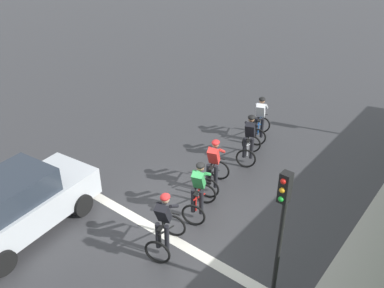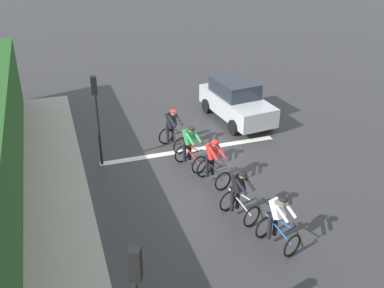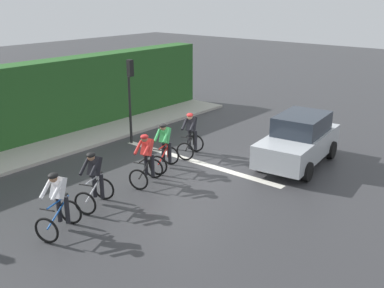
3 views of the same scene
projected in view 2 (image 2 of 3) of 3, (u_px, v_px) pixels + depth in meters
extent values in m
plane|color=#333335|center=(197.00, 161.00, 16.78)|extent=(80.00, 80.00, 0.00)
cube|color=#ADA89E|center=(46.00, 218.00, 13.53)|extent=(2.80, 20.10, 0.12)
cube|color=gray|center=(13.00, 218.00, 13.17)|extent=(0.44, 20.10, 0.56)
cube|color=silver|center=(190.00, 150.00, 17.51)|extent=(7.00, 0.30, 0.01)
torus|color=black|center=(292.00, 246.00, 11.99)|extent=(0.66, 0.30, 0.68)
torus|color=black|center=(264.00, 227.00, 12.69)|extent=(0.66, 0.30, 0.68)
cylinder|color=#1E59B2|center=(278.00, 229.00, 12.22)|extent=(0.39, 0.94, 0.51)
cylinder|color=#1E59B2|center=(270.00, 223.00, 12.42)|extent=(0.04, 0.04, 0.55)
cylinder|color=#1E59B2|center=(281.00, 222.00, 12.06)|extent=(0.29, 0.68, 0.04)
cube|color=black|center=(271.00, 214.00, 12.29)|extent=(0.17, 0.24, 0.04)
cylinder|color=black|center=(291.00, 229.00, 11.83)|extent=(0.40, 0.18, 0.03)
cube|color=white|center=(277.00, 208.00, 12.01)|extent=(0.43, 0.49, 0.57)
sphere|color=#9E7051|center=(283.00, 201.00, 11.76)|extent=(0.20, 0.20, 0.20)
ellipsoid|color=black|center=(283.00, 199.00, 11.73)|extent=(0.32, 0.35, 0.14)
cylinder|color=black|center=(276.00, 224.00, 12.44)|extent=(0.12, 0.12, 0.74)
cylinder|color=black|center=(270.00, 228.00, 12.30)|extent=(0.12, 0.12, 0.74)
cylinder|color=white|center=(290.00, 209.00, 11.88)|extent=(0.25, 0.48, 0.37)
cylinder|color=white|center=(282.00, 214.00, 11.70)|extent=(0.25, 0.48, 0.37)
torus|color=black|center=(252.00, 217.00, 13.13)|extent=(0.66, 0.30, 0.68)
torus|color=black|center=(228.00, 201.00, 13.83)|extent=(0.66, 0.30, 0.68)
cylinder|color=silver|center=(240.00, 202.00, 13.37)|extent=(0.39, 0.94, 0.51)
cylinder|color=silver|center=(233.00, 197.00, 13.56)|extent=(0.04, 0.04, 0.55)
cylinder|color=silver|center=(241.00, 195.00, 13.20)|extent=(0.30, 0.68, 0.04)
cube|color=black|center=(233.00, 188.00, 13.43)|extent=(0.17, 0.24, 0.04)
cylinder|color=black|center=(250.00, 201.00, 12.97)|extent=(0.40, 0.18, 0.03)
cube|color=black|center=(238.00, 183.00, 13.15)|extent=(0.43, 0.49, 0.57)
sphere|color=#9E7051|center=(243.00, 176.00, 12.90)|extent=(0.20, 0.20, 0.20)
ellipsoid|color=black|center=(243.00, 174.00, 12.87)|extent=(0.32, 0.35, 0.14)
cylinder|color=black|center=(238.00, 198.00, 13.58)|extent=(0.12, 0.12, 0.74)
cylinder|color=black|center=(232.00, 201.00, 13.45)|extent=(0.12, 0.12, 0.74)
cylinder|color=black|center=(249.00, 183.00, 13.02)|extent=(0.26, 0.48, 0.37)
cylinder|color=black|center=(241.00, 187.00, 12.84)|extent=(0.26, 0.48, 0.37)
torus|color=black|center=(223.00, 181.00, 14.85)|extent=(0.67, 0.25, 0.68)
torus|color=black|center=(204.00, 168.00, 15.60)|extent=(0.67, 0.25, 0.68)
cylinder|color=black|center=(214.00, 168.00, 15.11)|extent=(0.33, 0.96, 0.51)
cylinder|color=black|center=(208.00, 164.00, 15.32)|extent=(0.04, 0.04, 0.55)
cylinder|color=black|center=(215.00, 162.00, 14.95)|extent=(0.25, 0.70, 0.04)
cube|color=black|center=(208.00, 156.00, 15.19)|extent=(0.16, 0.24, 0.04)
cylinder|color=black|center=(221.00, 167.00, 14.70)|extent=(0.41, 0.15, 0.03)
cube|color=red|center=(212.00, 151.00, 14.90)|extent=(0.40, 0.48, 0.57)
sphere|color=#9E7051|center=(215.00, 144.00, 14.65)|extent=(0.20, 0.20, 0.20)
ellipsoid|color=red|center=(215.00, 142.00, 14.61)|extent=(0.31, 0.34, 0.14)
cylinder|color=black|center=(213.00, 165.00, 15.33)|extent=(0.12, 0.12, 0.74)
cylinder|color=black|center=(207.00, 167.00, 15.21)|extent=(0.12, 0.12, 0.74)
cylinder|color=red|center=(221.00, 151.00, 14.75)|extent=(0.22, 0.48, 0.37)
cylinder|color=red|center=(214.00, 154.00, 14.59)|extent=(0.22, 0.48, 0.37)
torus|color=black|center=(199.00, 165.00, 15.81)|extent=(0.66, 0.28, 0.68)
torus|color=black|center=(182.00, 154.00, 16.53)|extent=(0.66, 0.28, 0.68)
cylinder|color=red|center=(191.00, 153.00, 16.06)|extent=(0.36, 0.95, 0.51)
cylinder|color=red|center=(185.00, 149.00, 16.26)|extent=(0.04, 0.04, 0.55)
cylinder|color=red|center=(191.00, 147.00, 15.89)|extent=(0.27, 0.69, 0.04)
cube|color=black|center=(185.00, 142.00, 16.13)|extent=(0.17, 0.24, 0.04)
cylinder|color=black|center=(198.00, 151.00, 15.65)|extent=(0.41, 0.17, 0.03)
cube|color=green|center=(189.00, 137.00, 15.84)|extent=(0.42, 0.48, 0.57)
sphere|color=#9E7051|center=(191.00, 130.00, 15.59)|extent=(0.20, 0.20, 0.20)
ellipsoid|color=black|center=(191.00, 128.00, 15.56)|extent=(0.32, 0.34, 0.14)
cylinder|color=black|center=(190.00, 150.00, 16.27)|extent=(0.12, 0.12, 0.74)
cylinder|color=black|center=(184.00, 152.00, 16.14)|extent=(0.12, 0.12, 0.74)
cylinder|color=green|center=(197.00, 137.00, 15.70)|extent=(0.24, 0.48, 0.37)
cylinder|color=green|center=(190.00, 139.00, 15.53)|extent=(0.24, 0.48, 0.37)
torus|color=black|center=(181.00, 146.00, 17.12)|extent=(0.67, 0.27, 0.68)
torus|color=black|center=(166.00, 136.00, 17.85)|extent=(0.67, 0.27, 0.68)
cylinder|color=black|center=(173.00, 135.00, 17.37)|extent=(0.35, 0.95, 0.51)
cylinder|color=black|center=(169.00, 131.00, 17.58)|extent=(0.04, 0.04, 0.55)
cylinder|color=black|center=(174.00, 129.00, 17.21)|extent=(0.26, 0.69, 0.04)
cube|color=black|center=(168.00, 125.00, 17.44)|extent=(0.16, 0.24, 0.04)
cylinder|color=black|center=(179.00, 133.00, 16.96)|extent=(0.41, 0.16, 0.03)
cube|color=black|center=(171.00, 119.00, 17.16)|extent=(0.41, 0.48, 0.57)
sphere|color=tan|center=(173.00, 113.00, 16.90)|extent=(0.20, 0.20, 0.20)
ellipsoid|color=red|center=(173.00, 111.00, 16.87)|extent=(0.31, 0.34, 0.14)
cylinder|color=black|center=(173.00, 133.00, 17.59)|extent=(0.12, 0.12, 0.74)
cylinder|color=black|center=(167.00, 134.00, 17.46)|extent=(0.12, 0.12, 0.74)
cylinder|color=black|center=(179.00, 119.00, 17.01)|extent=(0.23, 0.48, 0.37)
cylinder|color=black|center=(172.00, 122.00, 16.84)|extent=(0.23, 0.48, 0.37)
cube|color=#B7BCC1|center=(237.00, 105.00, 19.78)|extent=(2.14, 4.26, 0.80)
cube|color=#262D38|center=(235.00, 87.00, 19.65)|extent=(1.72, 2.28, 0.66)
cylinder|color=black|center=(268.00, 120.00, 19.23)|extent=(0.29, 0.66, 0.64)
cylinder|color=black|center=(234.00, 127.00, 18.62)|extent=(0.29, 0.66, 0.64)
cylinder|color=black|center=(238.00, 100.00, 21.29)|extent=(0.29, 0.66, 0.64)
cylinder|color=black|center=(207.00, 106.00, 20.67)|extent=(0.29, 0.66, 0.64)
cube|color=#EAEACC|center=(272.00, 118.00, 18.30)|extent=(0.29, 0.11, 0.16)
cube|color=#EAEACC|center=(251.00, 122.00, 17.92)|extent=(0.29, 0.11, 0.16)
cylinder|color=black|center=(99.00, 131.00, 15.93)|extent=(0.10, 0.10, 2.70)
cube|color=black|center=(94.00, 85.00, 15.25)|extent=(0.20, 0.20, 0.64)
sphere|color=red|center=(93.00, 79.00, 15.25)|extent=(0.11, 0.11, 0.11)
sphere|color=orange|center=(93.00, 84.00, 15.34)|extent=(0.11, 0.11, 0.11)
sphere|color=green|center=(94.00, 90.00, 15.43)|extent=(0.11, 0.11, 0.11)
cube|color=black|center=(135.00, 264.00, 7.51)|extent=(0.27, 0.27, 0.64)
sphere|color=red|center=(136.00, 251.00, 7.51)|extent=(0.11, 0.11, 0.11)
sphere|color=orange|center=(137.00, 260.00, 7.60)|extent=(0.11, 0.11, 0.11)
sphere|color=green|center=(138.00, 269.00, 7.69)|extent=(0.11, 0.11, 0.11)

